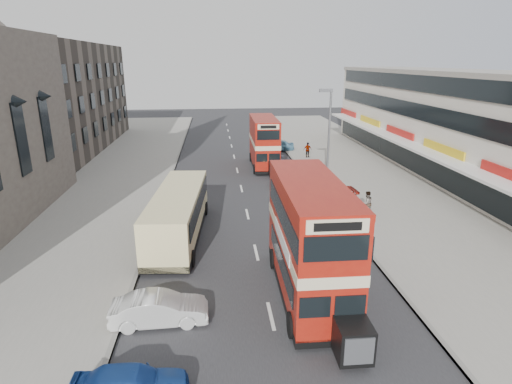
# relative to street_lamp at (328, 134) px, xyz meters

# --- Properties ---
(ground) EXTENTS (160.00, 160.00, 0.00)m
(ground) POSITION_rel_street_lamp_xyz_m (-6.52, -18.00, -4.78)
(ground) COLOR #28282B
(ground) RESTS_ON ground
(road_surface) EXTENTS (12.00, 90.00, 0.01)m
(road_surface) POSITION_rel_street_lamp_xyz_m (-6.52, 2.00, -4.78)
(road_surface) COLOR #28282B
(road_surface) RESTS_ON ground
(pavement_right) EXTENTS (12.00, 90.00, 0.15)m
(pavement_right) POSITION_rel_street_lamp_xyz_m (5.48, 2.00, -4.71)
(pavement_right) COLOR gray
(pavement_right) RESTS_ON ground
(pavement_left) EXTENTS (12.00, 90.00, 0.15)m
(pavement_left) POSITION_rel_street_lamp_xyz_m (-18.52, 2.00, -4.71)
(pavement_left) COLOR gray
(pavement_left) RESTS_ON ground
(kerb_left) EXTENTS (0.20, 90.00, 0.16)m
(kerb_left) POSITION_rel_street_lamp_xyz_m (-12.62, 2.00, -4.71)
(kerb_left) COLOR gray
(kerb_left) RESTS_ON ground
(kerb_right) EXTENTS (0.20, 90.00, 0.16)m
(kerb_right) POSITION_rel_street_lamp_xyz_m (-0.42, 2.00, -4.71)
(kerb_right) COLOR gray
(kerb_right) RESTS_ON ground
(brick_terrace) EXTENTS (14.00, 28.00, 12.00)m
(brick_terrace) POSITION_rel_street_lamp_xyz_m (-28.52, 20.00, 1.22)
(brick_terrace) COLOR #66594C
(brick_terrace) RESTS_ON ground
(commercial_row) EXTENTS (9.90, 46.20, 9.30)m
(commercial_row) POSITION_rel_street_lamp_xyz_m (13.42, 4.00, -0.09)
(commercial_row) COLOR beige
(commercial_row) RESTS_ON ground
(street_lamp) EXTENTS (1.00, 0.20, 8.12)m
(street_lamp) POSITION_rel_street_lamp_xyz_m (0.00, 0.00, 0.00)
(street_lamp) COLOR slate
(street_lamp) RESTS_ON ground
(bus_main) EXTENTS (2.67, 9.31, 5.11)m
(bus_main) POSITION_rel_street_lamp_xyz_m (-4.64, -14.47, -2.09)
(bus_main) COLOR black
(bus_main) RESTS_ON ground
(bus_second) EXTENTS (2.47, 8.55, 4.69)m
(bus_second) POSITION_rel_street_lamp_xyz_m (-3.78, 9.18, -2.32)
(bus_second) COLOR black
(bus_second) RESTS_ON ground
(coach) EXTENTS (3.25, 10.06, 2.62)m
(coach) POSITION_rel_street_lamp_xyz_m (-10.88, -7.45, -3.24)
(coach) COLOR black
(coach) RESTS_ON ground
(car_left_front) EXTENTS (3.88, 1.46, 1.27)m
(car_left_front) POSITION_rel_street_lamp_xyz_m (-11.02, -16.00, -4.15)
(car_left_front) COLOR silver
(car_left_front) RESTS_ON ground
(car_right_a) EXTENTS (4.97, 2.29, 1.41)m
(car_right_a) POSITION_rel_street_lamp_xyz_m (-1.11, -3.41, -4.08)
(car_right_a) COLOR maroon
(car_right_a) RESTS_ON ground
(car_right_b) EXTENTS (4.68, 2.58, 1.24)m
(car_right_b) POSITION_rel_street_lamp_xyz_m (-1.88, 2.20, -4.16)
(car_right_b) COLOR orange
(car_right_b) RESTS_ON ground
(car_right_c) EXTENTS (3.88, 1.61, 1.31)m
(car_right_c) POSITION_rel_street_lamp_xyz_m (-1.36, 16.43, -4.13)
(car_right_c) COLOR #5A94B5
(car_right_c) RESTS_ON ground
(pedestrian_near) EXTENTS (0.71, 0.58, 1.67)m
(pedestrian_near) POSITION_rel_street_lamp_xyz_m (1.44, -5.28, -3.80)
(pedestrian_near) COLOR gray
(pedestrian_near) RESTS_ON pavement_right
(pedestrian_far) EXTENTS (1.01, 0.59, 1.61)m
(pedestrian_far) POSITION_rel_street_lamp_xyz_m (1.31, 12.31, -3.83)
(pedestrian_far) COLOR gray
(pedestrian_far) RESTS_ON pavement_right
(cyclist) EXTENTS (0.68, 1.55, 2.22)m
(cyclist) POSITION_rel_street_lamp_xyz_m (-2.65, 4.51, -3.98)
(cyclist) COLOR gray
(cyclist) RESTS_ON ground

